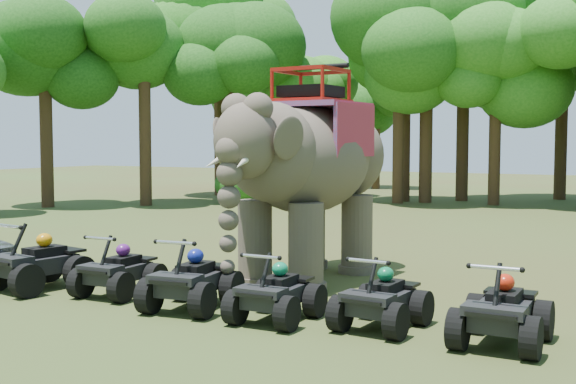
% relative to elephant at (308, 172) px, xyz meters
% --- Properties ---
extents(ground, '(110.00, 110.00, 0.00)m').
position_rel_elephant_xyz_m(ground, '(-0.29, -1.59, -2.32)').
color(ground, '#47381E').
rests_on(ground, ground).
extents(elephant, '(2.75, 5.66, 4.64)m').
position_rel_elephant_xyz_m(elephant, '(0.00, 0.00, 0.00)').
color(elephant, brown).
rests_on(elephant, ground).
extents(atv_0, '(1.65, 2.06, 1.38)m').
position_rel_elephant_xyz_m(atv_0, '(-4.32, -3.55, -1.63)').
color(atv_0, black).
rests_on(atv_0, ground).
extents(atv_1, '(1.24, 1.67, 1.21)m').
position_rel_elephant_xyz_m(atv_1, '(-2.51, -3.21, -1.72)').
color(atv_1, black).
rests_on(atv_1, ground).
extents(atv_2, '(1.48, 1.90, 1.30)m').
position_rel_elephant_xyz_m(atv_2, '(-0.58, -3.52, -1.67)').
color(atv_2, black).
rests_on(atv_2, ground).
extents(atv_3, '(1.19, 1.62, 1.19)m').
position_rel_elephant_xyz_m(atv_3, '(1.16, -3.56, -1.73)').
color(atv_3, black).
rests_on(atv_3, ground).
extents(atv_4, '(1.29, 1.69, 1.19)m').
position_rel_elephant_xyz_m(atv_4, '(2.88, -3.20, -1.72)').
color(atv_4, black).
rests_on(atv_4, ground).
extents(atv_5, '(1.25, 1.71, 1.27)m').
position_rel_elephant_xyz_m(atv_5, '(4.77, -3.27, -1.69)').
color(atv_5, black).
rests_on(atv_5, ground).
extents(tree_0, '(5.60, 5.60, 7.99)m').
position_rel_elephant_xyz_m(tree_0, '(-0.29, 20.22, 1.68)').
color(tree_0, '#195114').
rests_on(tree_0, ground).
extents(tree_24, '(6.09, 6.09, 8.70)m').
position_rel_elephant_xyz_m(tree_24, '(-17.88, 9.73, 2.03)').
color(tree_24, '#195114').
rests_on(tree_24, ground).
extents(tree_25, '(5.93, 5.93, 8.47)m').
position_rel_elephant_xyz_m(tree_25, '(-14.52, 12.49, 1.91)').
color(tree_25, '#195114').
rests_on(tree_25, ground).
extents(tree_26, '(5.94, 5.94, 8.49)m').
position_rel_elephant_xyz_m(tree_26, '(-12.01, 15.83, 1.92)').
color(tree_26, '#195114').
rests_on(tree_26, ground).
extents(tree_27, '(5.34, 5.34, 7.63)m').
position_rel_elephant_xyz_m(tree_27, '(-9.44, 20.20, 1.50)').
color(tree_27, '#195114').
rests_on(tree_27, ground).
extents(tree_28, '(5.55, 5.55, 7.92)m').
position_rel_elephant_xyz_m(tree_28, '(-4.66, 20.27, 1.64)').
color(tree_28, '#195114').
rests_on(tree_28, ground).
extents(tree_30, '(7.58, 7.58, 10.83)m').
position_rel_elephant_xyz_m(tree_30, '(-14.95, 19.43, 3.10)').
color(tree_30, '#195114').
rests_on(tree_30, ground).
extents(tree_32, '(5.74, 5.74, 8.19)m').
position_rel_elephant_xyz_m(tree_32, '(-17.66, 24.69, 1.78)').
color(tree_32, '#195114').
rests_on(tree_32, ground).
extents(tree_36, '(7.53, 7.53, 10.75)m').
position_rel_elephant_xyz_m(tree_36, '(-3.53, 20.10, 3.06)').
color(tree_36, '#195114').
rests_on(tree_36, ground).
extents(tree_37, '(7.06, 7.06, 10.09)m').
position_rel_elephant_xyz_m(tree_37, '(-2.23, 21.96, 2.72)').
color(tree_37, '#195114').
rests_on(tree_37, ground).
extents(tree_38, '(7.20, 7.20, 10.28)m').
position_rel_elephant_xyz_m(tree_38, '(2.01, 25.12, 2.82)').
color(tree_38, '#195114').
rests_on(tree_38, ground).
extents(tree_40, '(5.42, 5.42, 7.74)m').
position_rel_elephant_xyz_m(tree_40, '(-4.58, 19.08, 1.55)').
color(tree_40, '#195114').
rests_on(tree_40, ground).
extents(tree_41, '(5.02, 5.02, 7.18)m').
position_rel_elephant_xyz_m(tree_41, '(-9.25, 28.39, 1.27)').
color(tree_41, '#195114').
rests_on(tree_41, ground).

